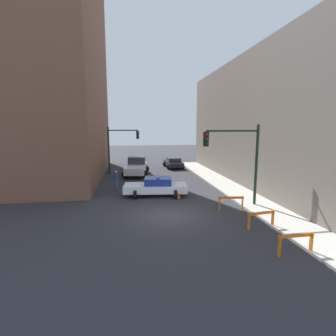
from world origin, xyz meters
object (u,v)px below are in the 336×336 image
parked_car_near (173,163)px  barrier_front (296,241)px  white_truck (136,166)px  traffic_cone (179,194)px  barrier_mid (261,217)px  pedestrian_crossing (116,180)px  police_car (156,186)px  traffic_light_far (119,143)px  barrier_back (231,201)px  traffic_light_near (240,153)px

parked_car_near → barrier_front: size_ratio=2.73×
white_truck → traffic_cone: white_truck is taller
traffic_cone → barrier_mid: bearing=-63.7°
pedestrian_crossing → parked_car_near: bearing=-87.1°
parked_car_near → police_car: bearing=-107.5°
traffic_light_far → police_car: (3.05, -10.24, -2.67)m
barrier_front → traffic_cone: 9.57m
barrier_front → traffic_cone: barrier_front is taller
white_truck → barrier_front: 20.13m
pedestrian_crossing → barrier_front: (7.66, -12.34, -0.24)m
police_car → barrier_back: size_ratio=3.06×
traffic_light_far → barrier_front: (7.65, -20.35, -2.78)m
parked_car_near → barrier_mid: (0.96, -20.69, -0.06)m
police_car → barrier_front: size_ratio=3.04×
traffic_light_far → barrier_back: traffic_light_far is taller
white_truck → barrier_back: (5.40, -13.42, -0.29)m
barrier_back → traffic_cone: size_ratio=2.43×
police_car → barrier_back: bearing=-129.0°
police_car → white_truck: size_ratio=0.87×
barrier_front → barrier_back: size_ratio=1.00×
traffic_light_far → traffic_cone: bearing=-67.9°
traffic_light_far → police_car: bearing=-73.4°
barrier_back → barrier_front: bearing=-86.3°
parked_car_near → white_truck: bearing=-141.0°
white_truck → traffic_light_far: bearing=157.1°
police_car → parked_car_near: bearing=-9.0°
white_truck → barrier_mid: (5.80, -16.45, -0.29)m
traffic_light_far → police_car: traffic_light_far is taller
police_car → white_truck: white_truck is taller
traffic_light_far → barrier_mid: 19.33m
traffic_light_near → pedestrian_crossing: (-8.05, 5.75, -2.67)m
barrier_front → police_car: bearing=114.5°
pedestrian_crossing → traffic_cone: (4.60, -3.28, -0.54)m
pedestrian_crossing → barrier_front: bearing=155.8°
white_truck → barrier_back: size_ratio=3.52×
traffic_light_near → barrier_back: 3.10m
traffic_light_near → traffic_light_far: size_ratio=1.00×
pedestrian_crossing → barrier_front: size_ratio=1.04×
parked_car_near → traffic_cone: parked_car_near is taller
police_car → barrier_front: 11.11m
traffic_light_near → barrier_back: traffic_light_near is taller
pedestrian_crossing → barrier_mid: size_ratio=1.05×
white_truck → barrier_front: size_ratio=3.50×
barrier_mid → barrier_back: (-0.39, 3.03, 0.00)m
parked_car_near → barrier_mid: size_ratio=2.75×
barrier_front → barrier_back: same height
traffic_light_near → police_car: traffic_light_near is taller
traffic_light_far → white_truck: traffic_light_far is taller
white_truck → barrier_front: bearing=-66.2°
traffic_light_far → pedestrian_crossing: (-0.01, -8.01, -2.54)m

